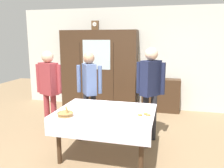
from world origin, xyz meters
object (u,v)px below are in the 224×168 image
pastry_plate (144,116)px  person_behind_table_right (49,85)px  bread_basket (65,114)px  spoon_near_left (80,110)px  dining_table (105,117)px  wall_cabinet (99,70)px  bookshelf_low (161,95)px  person_behind_table_left (89,85)px  person_by_cabinet (150,84)px  spoon_back_edge (118,112)px  tea_cup_far_right (130,105)px  spoon_far_right (83,117)px  mantel_clock (95,25)px  tea_cup_far_left (75,104)px  tea_cup_near_right (99,105)px  book_stack (161,77)px

pastry_plate → person_behind_table_right: (-1.93, 0.71, 0.23)m
bread_basket → spoon_near_left: bread_basket is taller
dining_table → bread_basket: 0.65m
wall_cabinet → bread_basket: 3.01m
bookshelf_low → spoon_near_left: size_ratio=8.15×
bookshelf_low → person_behind_table_left: bearing=-126.8°
person_by_cabinet → spoon_back_edge: bearing=-116.7°
spoon_back_edge → spoon_near_left: bearing=-176.1°
spoon_near_left → spoon_back_edge: size_ratio=1.00×
bread_basket → person_by_cabinet: (1.13, 1.21, 0.26)m
spoon_back_edge → person_behind_table_right: bearing=158.2°
tea_cup_far_right → spoon_far_right: tea_cup_far_right is taller
dining_table → person_behind_table_left: size_ratio=0.94×
mantel_clock → person_behind_table_right: mantel_clock is taller
wall_cabinet → person_by_cabinet: wall_cabinet is taller
dining_table → tea_cup_far_left: 0.61m
wall_cabinet → spoon_far_right: 3.03m
wall_cabinet → person_behind_table_right: wall_cabinet is taller
dining_table → spoon_back_edge: size_ratio=12.86×
bookshelf_low → wall_cabinet: bearing=-178.3°
tea_cup_near_right → person_behind_table_right: bearing=160.0°
spoon_near_left → person_behind_table_right: size_ratio=0.07×
tea_cup_near_right → spoon_far_right: bearing=-99.1°
person_behind_table_left → person_by_cabinet: bearing=-1.4°
dining_table → bookshelf_low: 2.76m
wall_cabinet → pastry_plate: bearing=-60.6°
bookshelf_low → person_behind_table_left: (-1.33, -1.78, 0.56)m
tea_cup_near_right → spoon_back_edge: (0.36, -0.18, -0.02)m
mantel_clock → tea_cup_far_right: (1.33, -2.29, -1.43)m
book_stack → tea_cup_near_right: 2.63m
dining_table → person_by_cabinet: (0.63, 0.83, 0.40)m
dining_table → bread_basket: bearing=-143.1°
tea_cup_far_right → spoon_far_right: (-0.57, -0.65, -0.02)m
person_behind_table_left → person_behind_table_right: person_behind_table_right is taller
bread_basket → dining_table: bearing=36.9°
bookshelf_low → person_behind_table_left: person_behind_table_left is taller
pastry_plate → person_by_cabinet: 0.99m
tea_cup_far_right → spoon_near_left: tea_cup_far_right is taller
wall_cabinet → person_behind_table_left: wall_cabinet is taller
dining_table → tea_cup_near_right: bearing=130.7°
mantel_clock → person_by_cabinet: (1.62, -1.76, -1.16)m
spoon_near_left → person_behind_table_left: (-0.16, 0.91, 0.22)m
person_behind_table_right → tea_cup_far_left: bearing=-31.9°
bread_basket → mantel_clock: bearing=99.4°
spoon_back_edge → person_behind_table_right: 1.64m
book_stack → tea_cup_near_right: bearing=-110.4°
tea_cup_far_right → spoon_far_right: bearing=-131.1°
tea_cup_near_right → spoon_near_left: bearing=-138.7°
spoon_far_right → person_behind_table_right: bearing=138.4°
bookshelf_low → book_stack: size_ratio=4.77×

